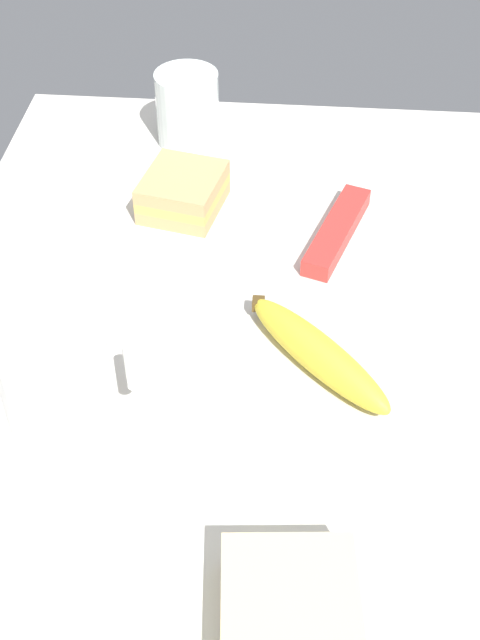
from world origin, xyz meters
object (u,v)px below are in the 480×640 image
at_px(coffee_mug_black, 57,382).
at_px(sandwich_main, 183,192).
at_px(sandwich_side, 290,617).
at_px(banana, 318,353).
at_px(glass_of_milk, 188,111).
at_px(snack_bar, 337,231).

height_order(coffee_mug_black, sandwich_main, coffee_mug_black).
bearing_deg(coffee_mug_black, sandwich_side, -130.81).
relative_size(sandwich_side, banana, 0.74).
bearing_deg(glass_of_milk, snack_bar, -134.26).
bearing_deg(snack_bar, banana, -166.95).
bearing_deg(sandwich_side, banana, -3.46).
bearing_deg(snack_bar, sandwich_side, -165.75).
xyz_separation_m(coffee_mug_black, sandwich_side, (-0.18, -0.20, -0.03)).
relative_size(coffee_mug_black, glass_of_milk, 1.30).
height_order(sandwich_side, snack_bar, sandwich_side).
height_order(coffee_mug_black, sandwich_side, coffee_mug_black).
bearing_deg(coffee_mug_black, sandwich_main, -11.37).
height_order(sandwich_side, glass_of_milk, glass_of_milk).
xyz_separation_m(sandwich_main, snack_bar, (-0.04, -0.17, -0.01)).
distance_m(sandwich_side, banana, 0.26).
bearing_deg(coffee_mug_black, snack_bar, -40.96).
distance_m(sandwich_main, snack_bar, 0.18).
height_order(sandwich_main, sandwich_side, same).
relative_size(sandwich_side, snack_bar, 0.77).
bearing_deg(sandwich_main, snack_bar, -103.37).
relative_size(sandwich_main, sandwich_side, 0.94).
relative_size(coffee_mug_black, sandwich_main, 1.12).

